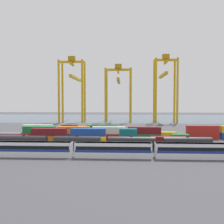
{
  "coord_description": "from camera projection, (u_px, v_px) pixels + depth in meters",
  "views": [
    {
      "loc": [
        7.33,
        -80.85,
        14.34
      ],
      "look_at": [
        1.27,
        34.19,
        9.53
      ],
      "focal_mm": 38.14,
      "sensor_mm": 36.0,
      "label": 1
    }
  ],
  "objects": [
    {
      "name": "ground_plane",
      "position": [
        110.0,
        130.0,
        121.57
      ],
      "size": [
        420.0,
        420.0,
        0.0
      ],
      "primitive_type": "plane",
      "color": "#424247"
    },
    {
      "name": "harbour_water",
      "position": [
        116.0,
        118.0,
        214.9
      ],
      "size": [
        400.0,
        110.0,
        0.01
      ],
      "primitive_type": "cube",
      "color": "#384C60",
      "rests_on": "ground_plane"
    },
    {
      "name": "passenger_train",
      "position": [
        113.0,
        149.0,
        61.57
      ],
      "size": [
        61.23,
        3.14,
        3.9
      ],
      "color": "silver",
      "rests_on": "ground_plane"
    },
    {
      "name": "freight_tank_row",
      "position": [
        104.0,
        143.0,
        70.66
      ],
      "size": [
        62.64,
        3.06,
        4.52
      ],
      "color": "#232326",
      "rests_on": "ground_plane"
    },
    {
      "name": "shipping_container_0",
      "position": [
        11.0,
        139.0,
        83.86
      ],
      "size": [
        12.1,
        2.44,
        2.6
      ],
      "primitive_type": "cube",
      "color": "maroon",
      "rests_on": "ground_plane"
    },
    {
      "name": "shipping_container_1",
      "position": [
        49.0,
        139.0,
        83.14
      ],
      "size": [
        12.1,
        2.44,
        2.6
      ],
      "primitive_type": "cube",
      "color": "orange",
      "rests_on": "ground_plane"
    },
    {
      "name": "shipping_container_2",
      "position": [
        49.0,
        132.0,
        83.03
      ],
      "size": [
        12.1,
        2.44,
        2.6
      ],
      "primitive_type": "cube",
      "color": "maroon",
      "rests_on": "shipping_container_1"
    },
    {
      "name": "shipping_container_3",
      "position": [
        88.0,
        140.0,
        82.41
      ],
      "size": [
        12.1,
        2.44,
        2.6
      ],
      "primitive_type": "cube",
      "color": "gold",
      "rests_on": "ground_plane"
    },
    {
      "name": "shipping_container_4",
      "position": [
        88.0,
        132.0,
        82.3
      ],
      "size": [
        12.1,
        2.44,
        2.6
      ],
      "primitive_type": "cube",
      "color": "#1C4299",
      "rests_on": "shipping_container_3"
    },
    {
      "name": "shipping_container_5",
      "position": [
        128.0,
        140.0,
        81.69
      ],
      "size": [
        6.04,
        2.44,
        2.6
      ],
      "primitive_type": "cube",
      "color": "gold",
      "rests_on": "ground_plane"
    },
    {
      "name": "shipping_container_6",
      "position": [
        128.0,
        132.0,
        81.58
      ],
      "size": [
        6.04,
        2.44,
        2.6
      ],
      "primitive_type": "cube",
      "color": "#146066",
      "rests_on": "shipping_container_5"
    },
    {
      "name": "shipping_container_7",
      "position": [
        169.0,
        140.0,
        80.96
      ],
      "size": [
        12.1,
        2.44,
        2.6
      ],
      "primitive_type": "cube",
      "color": "maroon",
      "rests_on": "ground_plane"
    },
    {
      "name": "shipping_container_8",
      "position": [
        5.0,
        136.0,
        90.36
      ],
      "size": [
        12.1,
        2.44,
        2.6
      ],
      "primitive_type": "cube",
      "color": "slate",
      "rests_on": "ground_plane"
    },
    {
      "name": "shipping_container_9",
      "position": [
        39.0,
        137.0,
        89.67
      ],
      "size": [
        12.1,
        2.44,
        2.6
      ],
      "primitive_type": "cube",
      "color": "#AD211C",
      "rests_on": "ground_plane"
    },
    {
      "name": "shipping_container_10",
      "position": [
        39.0,
        130.0,
        89.56
      ],
      "size": [
        12.1,
        2.44,
        2.6
      ],
      "primitive_type": "cube",
      "color": "#197538",
      "rests_on": "shipping_container_9"
    },
    {
      "name": "shipping_container_11",
      "position": [
        74.0,
        137.0,
        88.98
      ],
      "size": [
        12.1,
        2.44,
        2.6
      ],
      "primitive_type": "cube",
      "color": "#1C4299",
      "rests_on": "ground_plane"
    },
    {
      "name": "shipping_container_12",
      "position": [
        74.0,
        130.0,
        88.87
      ],
      "size": [
        12.1,
        2.44,
        2.6
      ],
      "primitive_type": "cube",
      "color": "orange",
      "rests_on": "shipping_container_11"
    },
    {
      "name": "shipping_container_13",
      "position": [
        109.0,
        137.0,
        88.29
      ],
      "size": [
        12.1,
        2.44,
        2.6
      ],
      "primitive_type": "cube",
      "color": "#AD211C",
      "rests_on": "ground_plane"
    },
    {
      "name": "shipping_container_14",
      "position": [
        109.0,
        130.0,
        88.18
      ],
      "size": [
        12.1,
        2.44,
        2.6
      ],
      "primitive_type": "cube",
      "color": "silver",
      "rests_on": "shipping_container_13"
    },
    {
      "name": "shipping_container_15",
      "position": [
        144.0,
        137.0,
        87.6
      ],
      "size": [
        12.1,
        2.44,
        2.6
      ],
      "primitive_type": "cube",
      "color": "#197538",
      "rests_on": "ground_plane"
    },
    {
      "name": "shipping_container_16",
      "position": [
        144.0,
        130.0,
        87.49
      ],
      "size": [
        12.1,
        2.44,
        2.6
      ],
      "primitive_type": "cube",
      "color": "maroon",
      "rests_on": "shipping_container_15"
    },
    {
      "name": "shipping_container_17",
      "position": [
        180.0,
        138.0,
        86.91
      ],
      "size": [
        6.04,
        2.44,
        2.6
      ],
      "primitive_type": "cube",
      "color": "#197538",
      "rests_on": "ground_plane"
    },
    {
      "name": "shipping_container_18",
      "position": [
        38.0,
        134.0,
        96.05
      ],
      "size": [
        12.1,
        2.44,
        2.6
      ],
      "primitive_type": "cube",
      "color": "slate",
      "rests_on": "ground_plane"
    },
    {
      "name": "shipping_container_19",
      "position": [
        38.0,
        128.0,
        95.94
      ],
      "size": [
        12.1,
        2.44,
        2.6
      ],
      "primitive_type": "cube",
      "color": "silver",
      "rests_on": "shipping_container_18"
    },
    {
      "name": "shipping_container_20",
      "position": [
        70.0,
        135.0,
        95.36
      ],
      "size": [
        6.04,
        2.44,
        2.6
      ],
      "primitive_type": "cube",
      "color": "silver",
      "rests_on": "ground_plane"
    },
    {
      "name": "shipping_container_21",
      "position": [
        70.0,
        128.0,
        95.25
      ],
      "size": [
        6.04,
        2.44,
        2.6
      ],
      "primitive_type": "cube",
      "color": "maroon",
      "rests_on": "shipping_container_20"
    },
    {
      "name": "shipping_container_22",
      "position": [
        102.0,
        135.0,
        94.68
      ],
      "size": [
        12.1,
        2.44,
        2.6
      ],
      "primitive_type": "cube",
      "color": "maroon",
      "rests_on": "ground_plane"
    },
    {
      "name": "shipping_container_23",
      "position": [
        102.0,
        128.0,
        94.57
      ],
      "size": [
        12.1,
        2.44,
        2.6
      ],
      "primitive_type": "cube",
      "color": "#197538",
      "rests_on": "shipping_container_22"
    },
    {
      "name": "shipping_container_24",
      "position": [
        135.0,
        135.0,
        93.99
      ],
      "size": [
        12.1,
        2.44,
        2.6
      ],
      "primitive_type": "cube",
      "color": "#AD211C",
      "rests_on": "ground_plane"
    },
    {
      "name": "shipping_container_25",
      "position": [
        168.0,
        135.0,
        93.3
      ],
      "size": [
        6.04,
        2.44,
        2.6
      ],
      "primitive_type": "cube",
      "color": "gold",
      "rests_on": "ground_plane"
    },
    {
      "name": "shipping_container_26",
      "position": [
        202.0,
        136.0,
        92.62
      ],
      "size": [
        12.1,
        2.44,
        2.6
      ],
      "primitive_type": "cube",
      "color": "#AD211C",
      "rests_on": "ground_plane"
    },
    {
      "name": "shipping_container_27",
      "position": [
        202.0,
        129.0,
        92.51
      ],
      "size": [
        12.1,
        2.44,
        2.6
      ],
      "primitive_type": "cube",
      "color": "#AD211C",
      "rests_on": "shipping_container_26"
    },
    {
      "name": "gantry_crane_west",
      "position": [
        73.0,
        83.0,
        177.81
      ],
      "size": [
        18.55,
        39.23,
        47.82
      ],
      "color": "gold",
      "rests_on": "ground_plane"
    },
    {
      "name": "gantry_crane_central",
      "position": [
        118.0,
        87.0,
        175.85
      ],
      "size": [
        19.47,
        35.51,
        41.83
      ],
      "color": "gold",
      "rests_on": "ground_plane"
    },
    {
      "name": "gantry_crane_east",
      "position": [
        165.0,
        82.0,
        173.3
      ],
      "size": [
        16.6,
        33.17,
        48.54
      ],
      "color": "gold",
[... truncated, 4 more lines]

